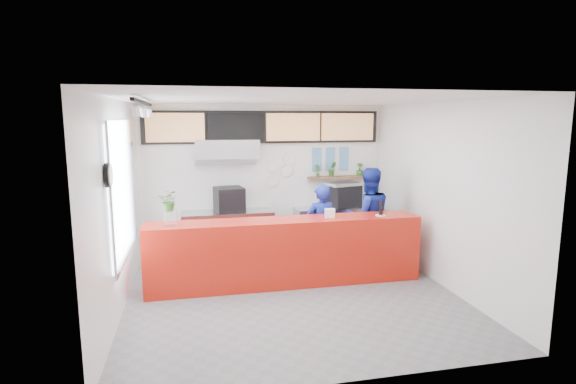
{
  "coord_description": "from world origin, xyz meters",
  "views": [
    {
      "loc": [
        -1.48,
        -6.57,
        2.72
      ],
      "look_at": [
        0.1,
        0.7,
        1.5
      ],
      "focal_mm": 28.0,
      "sensor_mm": 36.0,
      "label": 1
    }
  ],
  "objects_px": {
    "service_counter": "(286,252)",
    "pepper_mill": "(381,208)",
    "panini_oven": "(229,199)",
    "staff_right": "(368,217)",
    "staff_center": "(321,228)",
    "espresso_machine": "(342,196)"
  },
  "relations": [
    {
      "from": "espresso_machine",
      "to": "pepper_mill",
      "type": "height_order",
      "value": "pepper_mill"
    },
    {
      "from": "service_counter",
      "to": "staff_center",
      "type": "xyz_separation_m",
      "value": [
        0.74,
        0.52,
        0.24
      ]
    },
    {
      "from": "pepper_mill",
      "to": "staff_center",
      "type": "bearing_deg",
      "value": 146.25
    },
    {
      "from": "panini_oven",
      "to": "staff_center",
      "type": "xyz_separation_m",
      "value": [
        1.51,
        -1.28,
        -0.35
      ]
    },
    {
      "from": "service_counter",
      "to": "panini_oven",
      "type": "height_order",
      "value": "panini_oven"
    },
    {
      "from": "service_counter",
      "to": "pepper_mill",
      "type": "height_order",
      "value": "pepper_mill"
    },
    {
      "from": "panini_oven",
      "to": "staff_right",
      "type": "bearing_deg",
      "value": -34.74
    },
    {
      "from": "service_counter",
      "to": "espresso_machine",
      "type": "height_order",
      "value": "espresso_machine"
    },
    {
      "from": "service_counter",
      "to": "espresso_machine",
      "type": "relative_size",
      "value": 6.59
    },
    {
      "from": "staff_center",
      "to": "service_counter",
      "type": "bearing_deg",
      "value": 27.07
    },
    {
      "from": "service_counter",
      "to": "espresso_machine",
      "type": "bearing_deg",
      "value": 48.59
    },
    {
      "from": "espresso_machine",
      "to": "staff_center",
      "type": "relative_size",
      "value": 0.43
    },
    {
      "from": "staff_center",
      "to": "pepper_mill",
      "type": "height_order",
      "value": "staff_center"
    },
    {
      "from": "pepper_mill",
      "to": "staff_right",
      "type": "bearing_deg",
      "value": 84.83
    },
    {
      "from": "panini_oven",
      "to": "staff_right",
      "type": "xyz_separation_m",
      "value": [
        2.45,
        -1.17,
        -0.22
      ]
    },
    {
      "from": "service_counter",
      "to": "panini_oven",
      "type": "bearing_deg",
      "value": 113.06
    },
    {
      "from": "espresso_machine",
      "to": "pepper_mill",
      "type": "distance_m",
      "value": 1.87
    },
    {
      "from": "panini_oven",
      "to": "staff_center",
      "type": "distance_m",
      "value": 2.01
    },
    {
      "from": "service_counter",
      "to": "pepper_mill",
      "type": "relative_size",
      "value": 18.1
    },
    {
      "from": "staff_right",
      "to": "pepper_mill",
      "type": "distance_m",
      "value": 0.77
    },
    {
      "from": "staff_center",
      "to": "pepper_mill",
      "type": "bearing_deg",
      "value": 138.54
    },
    {
      "from": "espresso_machine",
      "to": "panini_oven",
      "type": "bearing_deg",
      "value": 155.94
    }
  ]
}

